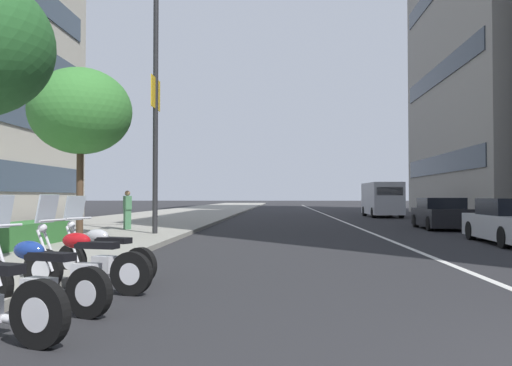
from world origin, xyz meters
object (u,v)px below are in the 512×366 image
delivery_van_ahead (382,199)px  motorcycle_mid_row (84,263)px  motorcycle_second_in_row (36,277)px  street_tree_mid_sidewalk (81,112)px  car_far_down_avenue (441,214)px  motorcycle_under_tarp (103,255)px  pedestrian_on_plaza (127,210)px  street_lamp_with_banners (164,81)px

delivery_van_ahead → motorcycle_mid_row: bearing=161.1°
motorcycle_second_in_row → street_tree_mid_sidewalk: street_tree_mid_sidewalk is taller
car_far_down_avenue → street_tree_mid_sidewalk: 15.81m
motorcycle_under_tarp → pedestrian_on_plaza: size_ratio=1.29×
delivery_van_ahead → motorcycle_under_tarp: bearing=160.2°
motorcycle_under_tarp → street_tree_mid_sidewalk: bearing=-44.2°
car_far_down_avenue → delivery_van_ahead: size_ratio=0.79×
motorcycle_mid_row → motorcycle_under_tarp: bearing=-72.3°
street_tree_mid_sidewalk → pedestrian_on_plaza: 5.31m
motorcycle_mid_row → delivery_van_ahead: 31.97m
motorcycle_under_tarp → street_lamp_with_banners: size_ratio=0.22×
street_tree_mid_sidewalk → motorcycle_second_in_row: bearing=-161.4°
motorcycle_second_in_row → motorcycle_under_tarp: motorcycle_second_in_row is taller
motorcycle_second_in_row → street_lamp_with_banners: size_ratio=0.23×
pedestrian_on_plaza → motorcycle_second_in_row: bearing=-107.3°
motorcycle_second_in_row → motorcycle_mid_row: (1.33, -0.10, 0.01)m
motorcycle_second_in_row → motorcycle_under_tarp: (2.49, 0.02, -0.00)m
car_far_down_avenue → delivery_van_ahead: (14.24, -0.08, 0.65)m
delivery_van_ahead → pedestrian_on_plaza: bearing=142.0°
car_far_down_avenue → delivery_van_ahead: bearing=2.1°
motorcycle_second_in_row → delivery_van_ahead: 33.26m
motorcycle_second_in_row → street_lamp_with_banners: (11.95, 1.10, 5.12)m
delivery_van_ahead → pedestrian_on_plaza: delivery_van_ahead is taller
motorcycle_second_in_row → delivery_van_ahead: bearing=-87.8°
motorcycle_second_in_row → motorcycle_under_tarp: bearing=-69.5°
street_lamp_with_banners → motorcycle_mid_row: bearing=-173.6°
motorcycle_under_tarp → car_far_down_avenue: (14.90, -10.19, 0.23)m
motorcycle_mid_row → pedestrian_on_plaza: bearing=-64.0°
delivery_van_ahead → street_tree_mid_sidewalk: size_ratio=0.99×
delivery_van_ahead → street_lamp_with_banners: street_lamp_with_banners is taller
street_lamp_with_banners → street_tree_mid_sidewalk: size_ratio=1.68×
motorcycle_mid_row → delivery_van_ahead: (30.30, -10.15, 0.87)m
car_far_down_avenue → delivery_van_ahead: delivery_van_ahead is taller
motorcycle_second_in_row → pedestrian_on_plaza: size_ratio=1.35×
street_lamp_with_banners → pedestrian_on_plaza: (2.32, 2.00, -4.63)m
delivery_van_ahead → street_tree_mid_sidewalk: 25.65m
delivery_van_ahead → motorcycle_second_in_row: bearing=161.6°
motorcycle_mid_row → street_lamp_with_banners: size_ratio=0.23×
motorcycle_second_in_row → delivery_van_ahead: size_ratio=0.39×
motorcycle_under_tarp → car_far_down_avenue: 18.05m
motorcycle_mid_row → car_far_down_avenue: (16.07, -10.07, 0.22)m
motorcycle_under_tarp → street_tree_mid_sidewalk: street_tree_mid_sidewalk is taller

